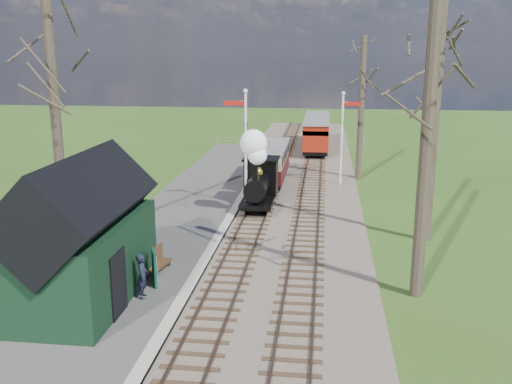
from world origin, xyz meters
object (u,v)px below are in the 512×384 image
(semaphore_far, at_px, (343,131))
(red_carriage_a, at_px, (316,136))
(station_shed, at_px, (82,238))
(bench, at_px, (155,261))
(locomotive, at_px, (258,174))
(sign_board, at_px, (155,268))
(semaphore_near, at_px, (244,141))
(coach, at_px, (270,162))
(person, at_px, (142,276))
(red_carriage_b, at_px, (317,127))

(semaphore_far, distance_m, red_carriage_a, 10.74)
(station_shed, bearing_deg, bench, 57.85)
(red_carriage_a, bearing_deg, locomotive, -98.89)
(red_carriage_a, distance_m, sign_board, 27.52)
(semaphore_near, relative_size, sign_board, 5.09)
(coach, bearing_deg, locomotive, -90.11)
(coach, xyz_separation_m, sign_board, (-2.39, -16.40, -0.63))
(semaphore_far, height_order, bench, semaphore_far)
(locomotive, bearing_deg, sign_board, -102.95)
(station_shed, xyz_separation_m, semaphore_near, (3.53, 12.00, 1.35))
(sign_board, bearing_deg, bench, 105.87)
(bench, height_order, person, person)
(semaphore_far, distance_m, sign_board, 18.13)
(station_shed, height_order, coach, station_shed)
(semaphore_near, xyz_separation_m, locomotive, (0.76, -0.28, -1.66))
(locomotive, xyz_separation_m, bench, (-2.70, -9.20, -1.35))
(red_carriage_b, bearing_deg, semaphore_near, -98.74)
(red_carriage_a, bearing_deg, station_shed, -103.64)
(station_shed, xyz_separation_m, red_carriage_a, (6.90, 28.43, -0.77))
(semaphore_far, height_order, red_carriage_b, semaphore_far)
(station_shed, distance_m, sign_board, 2.77)
(semaphore_far, height_order, locomotive, semaphore_far)
(semaphore_near, distance_m, bench, 10.14)
(coach, relative_size, red_carriage_a, 1.32)
(station_shed, bearing_deg, locomotive, 69.92)
(station_shed, bearing_deg, semaphore_far, 64.28)
(red_carriage_b, bearing_deg, semaphore_far, -83.64)
(semaphore_far, bearing_deg, person, -111.14)
(person, bearing_deg, sign_board, -12.53)
(red_carriage_b, height_order, bench, red_carriage_b)
(station_shed, distance_m, red_carriage_a, 29.26)
(semaphore_near, height_order, person, semaphore_near)
(semaphore_near, relative_size, red_carriage_a, 1.22)
(red_carriage_b, relative_size, sign_board, 4.17)
(semaphore_far, bearing_deg, locomotive, -124.92)
(red_carriage_b, relative_size, bench, 3.28)
(station_shed, relative_size, red_carriage_a, 1.24)
(locomotive, bearing_deg, coach, 89.89)
(red_carriage_b, distance_m, person, 34.01)
(semaphore_near, bearing_deg, locomotive, -20.37)
(station_shed, bearing_deg, red_carriage_a, 76.36)
(bench, bearing_deg, semaphore_near, 78.40)
(semaphore_near, xyz_separation_m, red_carriage_b, (3.37, 21.92, -2.13))
(locomotive, distance_m, red_carriage_b, 22.36)
(person, bearing_deg, bench, -2.01)
(semaphore_far, bearing_deg, semaphore_near, -130.60)
(locomotive, bearing_deg, red_carriage_b, 83.29)
(locomotive, relative_size, red_carriage_b, 0.83)
(semaphore_near, relative_size, person, 4.18)
(bench, bearing_deg, coach, 79.91)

